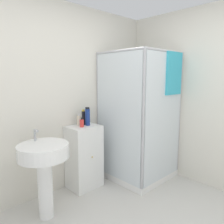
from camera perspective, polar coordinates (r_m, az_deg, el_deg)
wall_back at (r=2.93m, az=-16.05°, el=3.06°), size 6.40×0.06×2.50m
shower_enclosure at (r=3.39m, az=7.29°, el=-8.71°), size 0.91×0.94×1.90m
vanity_cabinet at (r=3.14m, az=-7.29°, el=-11.50°), size 0.43×0.37×0.88m
sink at (r=2.51m, az=-17.35°, el=-12.36°), size 0.54×0.54×0.97m
soap_dispenser at (r=2.95m, az=-7.90°, el=-2.90°), size 0.05×0.06×0.13m
shampoo_bottle_tall_black at (r=3.08m, az=-7.46°, el=-1.40°), size 0.05×0.05×0.22m
shampoo_bottle_blue at (r=3.02m, az=-6.41°, el=-1.20°), size 0.07×0.07×0.25m
lotion_bottle_white at (r=3.05m, az=-8.70°, el=-2.20°), size 0.05×0.05×0.17m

